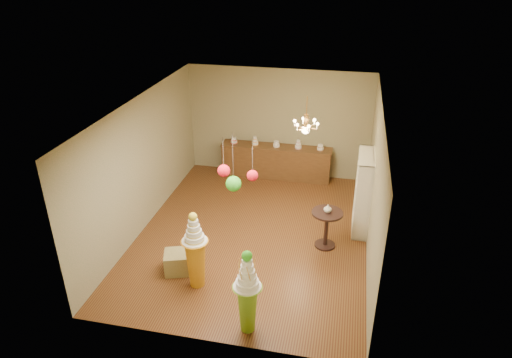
% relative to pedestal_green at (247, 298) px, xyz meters
% --- Properties ---
extents(floor, '(6.50, 6.50, 0.00)m').
position_rel_pedestal_green_xyz_m(floor, '(-0.54, 2.85, -0.66)').
color(floor, '#5B3418').
rests_on(floor, ground).
extents(ceiling, '(6.50, 6.50, 0.00)m').
position_rel_pedestal_green_xyz_m(ceiling, '(-0.54, 2.85, 2.34)').
color(ceiling, white).
rests_on(ceiling, ground).
extents(wall_back, '(5.00, 0.04, 3.00)m').
position_rel_pedestal_green_xyz_m(wall_back, '(-0.54, 6.10, 0.84)').
color(wall_back, gray).
rests_on(wall_back, ground).
extents(wall_front, '(5.00, 0.04, 3.00)m').
position_rel_pedestal_green_xyz_m(wall_front, '(-0.54, -0.40, 0.84)').
color(wall_front, gray).
rests_on(wall_front, ground).
extents(wall_left, '(0.04, 6.50, 3.00)m').
position_rel_pedestal_green_xyz_m(wall_left, '(-3.04, 2.85, 0.84)').
color(wall_left, gray).
rests_on(wall_left, ground).
extents(wall_right, '(0.04, 6.50, 3.00)m').
position_rel_pedestal_green_xyz_m(wall_right, '(1.96, 2.85, 0.84)').
color(wall_right, gray).
rests_on(wall_right, ground).
extents(pedestal_green, '(0.54, 0.54, 1.58)m').
position_rel_pedestal_green_xyz_m(pedestal_green, '(0.00, 0.00, 0.00)').
color(pedestal_green, '#7DB628').
rests_on(pedestal_green, floor).
extents(pedestal_orange, '(0.61, 0.61, 1.58)m').
position_rel_pedestal_green_xyz_m(pedestal_orange, '(-1.20, 0.92, -0.02)').
color(pedestal_orange, orange).
rests_on(pedestal_orange, floor).
extents(burlap_riser, '(0.59, 0.59, 0.43)m').
position_rel_pedestal_green_xyz_m(burlap_riser, '(-1.72, 1.22, -0.45)').
color(burlap_riser, '#968A51').
rests_on(burlap_riser, floor).
extents(sideboard, '(3.04, 0.54, 1.16)m').
position_rel_pedestal_green_xyz_m(sideboard, '(-0.54, 5.82, -0.18)').
color(sideboard, brown).
rests_on(sideboard, floor).
extents(shelving_unit, '(0.33, 1.20, 1.80)m').
position_rel_pedestal_green_xyz_m(shelving_unit, '(1.80, 3.65, 0.24)').
color(shelving_unit, silver).
rests_on(shelving_unit, floor).
extents(round_table, '(0.82, 0.82, 0.85)m').
position_rel_pedestal_green_xyz_m(round_table, '(1.09, 2.71, -0.11)').
color(round_table, black).
rests_on(round_table, floor).
extents(vase, '(0.17, 0.17, 0.17)m').
position_rel_pedestal_green_xyz_m(vase, '(1.09, 2.71, 0.27)').
color(vase, silver).
rests_on(vase, round_table).
extents(pom_red_left, '(0.21, 0.21, 0.71)m').
position_rel_pedestal_green_xyz_m(pom_red_left, '(-0.64, 1.05, 1.74)').
color(pom_red_left, '#3C352B').
rests_on(pom_red_left, ceiling).
extents(pom_green_mid, '(0.28, 0.28, 1.12)m').
position_rel_pedestal_green_xyz_m(pom_green_mid, '(-0.55, 1.34, 1.36)').
color(pom_green_mid, '#3C352B').
rests_on(pom_green_mid, ceiling).
extents(pom_red_right, '(0.19, 0.19, 0.67)m').
position_rel_pedestal_green_xyz_m(pom_red_right, '(-0.12, 0.93, 1.77)').
color(pom_red_right, '#3C352B').
rests_on(pom_red_right, ceiling).
extents(chandelier, '(0.68, 0.68, 0.85)m').
position_rel_pedestal_green_xyz_m(chandelier, '(0.44, 3.71, 1.64)').
color(chandelier, '#EFAA54').
rests_on(chandelier, ceiling).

